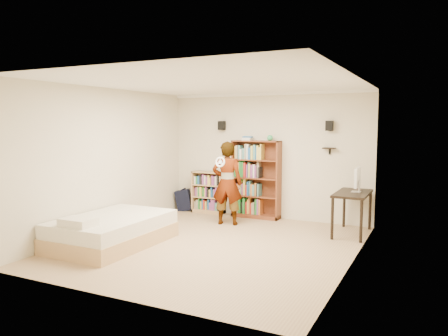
# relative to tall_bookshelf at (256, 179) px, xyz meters

# --- Properties ---
(ground) EXTENTS (4.50, 5.00, 0.01)m
(ground) POSITION_rel_tall_bookshelf_xyz_m (0.19, -2.35, -0.84)
(ground) COLOR tan
(ground) RESTS_ON ground
(room_shell) EXTENTS (4.52, 5.02, 2.71)m
(room_shell) POSITION_rel_tall_bookshelf_xyz_m (0.19, -2.35, 0.92)
(room_shell) COLOR beige
(room_shell) RESTS_ON ground
(crown_molding) EXTENTS (4.50, 5.00, 0.06)m
(crown_molding) POSITION_rel_tall_bookshelf_xyz_m (0.19, -2.35, 1.83)
(crown_molding) COLOR white
(crown_molding) RESTS_ON room_shell
(speaker_left) EXTENTS (0.14, 0.12, 0.20)m
(speaker_left) POSITION_rel_tall_bookshelf_xyz_m (-0.86, 0.05, 1.16)
(speaker_left) COLOR black
(speaker_left) RESTS_ON room_shell
(speaker_right) EXTENTS (0.14, 0.12, 0.20)m
(speaker_right) POSITION_rel_tall_bookshelf_xyz_m (1.54, 0.05, 1.16)
(speaker_right) COLOR black
(speaker_right) RESTS_ON room_shell
(wall_shelf) EXTENTS (0.25, 0.16, 0.02)m
(wall_shelf) POSITION_rel_tall_bookshelf_xyz_m (1.54, 0.06, 0.71)
(wall_shelf) COLOR black
(wall_shelf) RESTS_ON room_shell
(tall_bookshelf) EXTENTS (1.06, 0.31, 1.68)m
(tall_bookshelf) POSITION_rel_tall_bookshelf_xyz_m (0.00, 0.00, 0.00)
(tall_bookshelf) COLOR brown
(tall_bookshelf) RESTS_ON ground
(low_bookshelf) EXTENTS (0.76, 0.28, 0.95)m
(low_bookshelf) POSITION_rel_tall_bookshelf_xyz_m (-1.18, 0.01, -0.36)
(low_bookshelf) COLOR tan
(low_bookshelf) RESTS_ON ground
(computer_desk) EXTENTS (0.58, 1.15, 0.79)m
(computer_desk) POSITION_rel_tall_bookshelf_xyz_m (2.13, -0.56, -0.45)
(computer_desk) COLOR black
(computer_desk) RESTS_ON ground
(imac) EXTENTS (0.11, 0.46, 0.45)m
(imac) POSITION_rel_tall_bookshelf_xyz_m (2.19, -0.51, 0.17)
(imac) COLOR white
(imac) RESTS_ON computer_desk
(daybed) EXTENTS (1.34, 2.05, 0.61)m
(daybed) POSITION_rel_tall_bookshelf_xyz_m (-1.37, -3.06, -0.54)
(daybed) COLOR silver
(daybed) RESTS_ON ground
(person) EXTENTS (0.69, 0.54, 1.69)m
(person) POSITION_rel_tall_bookshelf_xyz_m (-0.29, -0.85, 0.00)
(person) COLOR black
(person) RESTS_ON ground
(wii_wheel) EXTENTS (0.21, 0.08, 0.21)m
(wii_wheel) POSITION_rel_tall_bookshelf_xyz_m (-0.29, -1.16, 0.46)
(wii_wheel) COLOR white
(wii_wheel) RESTS_ON person
(navy_bag) EXTENTS (0.43, 0.33, 0.51)m
(navy_bag) POSITION_rel_tall_bookshelf_xyz_m (-1.82, -0.02, -0.58)
(navy_bag) COLOR black
(navy_bag) RESTS_ON ground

